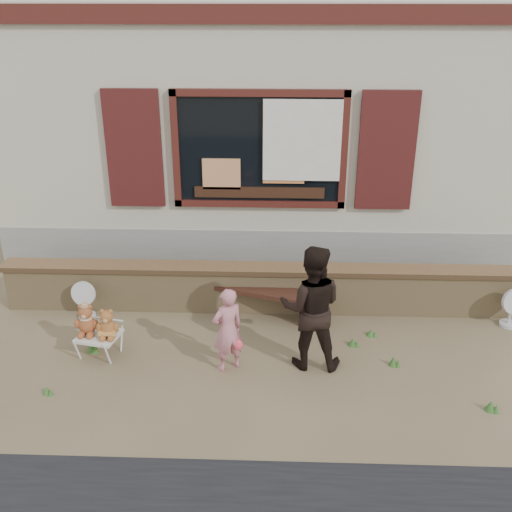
{
  "coord_description": "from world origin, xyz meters",
  "views": [
    {
      "loc": [
        0.26,
        -6.44,
        4.13
      ],
      "look_at": [
        0.0,
        0.6,
        1.0
      ],
      "focal_mm": 42.0,
      "sensor_mm": 36.0,
      "label": 1
    }
  ],
  "objects_px": {
    "bench": "(265,296)",
    "child": "(228,330)",
    "folding_chair": "(99,336)",
    "teddy_bear_left": "(86,319)",
    "adult": "(311,308)",
    "teddy_bear_right": "(107,323)"
  },
  "relations": [
    {
      "from": "bench",
      "to": "child",
      "type": "relative_size",
      "value": 1.58
    },
    {
      "from": "bench",
      "to": "folding_chair",
      "type": "bearing_deg",
      "value": -134.06
    },
    {
      "from": "folding_chair",
      "to": "adult",
      "type": "xyz_separation_m",
      "value": [
        2.57,
        -0.09,
        0.5
      ]
    },
    {
      "from": "teddy_bear_left",
      "to": "teddy_bear_right",
      "type": "relative_size",
      "value": 1.07
    },
    {
      "from": "folding_chair",
      "to": "teddy_bear_left",
      "type": "relative_size",
      "value": 1.37
    },
    {
      "from": "teddy_bear_right",
      "to": "adult",
      "type": "height_order",
      "value": "adult"
    },
    {
      "from": "child",
      "to": "folding_chair",
      "type": "bearing_deg",
      "value": -39.22
    },
    {
      "from": "folding_chair",
      "to": "teddy_bear_left",
      "type": "height_order",
      "value": "teddy_bear_left"
    },
    {
      "from": "folding_chair",
      "to": "child",
      "type": "distance_m",
      "value": 1.64
    },
    {
      "from": "bench",
      "to": "adult",
      "type": "relative_size",
      "value": 1.09
    },
    {
      "from": "teddy_bear_right",
      "to": "child",
      "type": "height_order",
      "value": "child"
    },
    {
      "from": "teddy_bear_left",
      "to": "child",
      "type": "distance_m",
      "value": 1.76
    },
    {
      "from": "folding_chair",
      "to": "teddy_bear_left",
      "type": "xyz_separation_m",
      "value": [
        -0.14,
        0.03,
        0.23
      ]
    },
    {
      "from": "folding_chair",
      "to": "teddy_bear_left",
      "type": "bearing_deg",
      "value": 180.0
    },
    {
      "from": "folding_chair",
      "to": "child",
      "type": "bearing_deg",
      "value": 4.57
    },
    {
      "from": "teddy_bear_left",
      "to": "teddy_bear_right",
      "type": "height_order",
      "value": "teddy_bear_left"
    },
    {
      "from": "folding_chair",
      "to": "adult",
      "type": "relative_size",
      "value": 0.36
    },
    {
      "from": "child",
      "to": "adult",
      "type": "distance_m",
      "value": 1.0
    },
    {
      "from": "bench",
      "to": "folding_chair",
      "type": "distance_m",
      "value": 2.26
    },
    {
      "from": "teddy_bear_left",
      "to": "adult",
      "type": "distance_m",
      "value": 2.72
    },
    {
      "from": "teddy_bear_left",
      "to": "child",
      "type": "height_order",
      "value": "child"
    },
    {
      "from": "teddy_bear_right",
      "to": "adult",
      "type": "distance_m",
      "value": 2.45
    }
  ]
}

